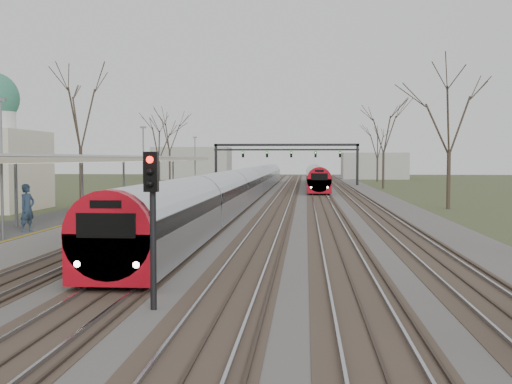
{
  "coord_description": "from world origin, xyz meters",
  "views": [
    {
      "loc": [
        3.08,
        -8.0,
        3.93
      ],
      "look_at": [
        0.24,
        28.73,
        2.0
      ],
      "focal_mm": 45.0,
      "sensor_mm": 36.0,
      "label": 1
    }
  ],
  "objects_px": {
    "train_near": "(248,184)",
    "passenger": "(27,208)",
    "signal_post": "(152,207)",
    "train_far": "(316,176)"
  },
  "relations": [
    {
      "from": "train_near",
      "to": "train_far",
      "type": "relative_size",
      "value": 2.0
    },
    {
      "from": "signal_post",
      "to": "passenger",
      "type": "bearing_deg",
      "value": 129.34
    },
    {
      "from": "passenger",
      "to": "signal_post",
      "type": "xyz_separation_m",
      "value": [
        7.13,
        -8.7,
        0.76
      ]
    },
    {
      "from": "train_far",
      "to": "passenger",
      "type": "distance_m",
      "value": 65.43
    },
    {
      "from": "train_far",
      "to": "signal_post",
      "type": "bearing_deg",
      "value": -94.12
    },
    {
      "from": "train_far",
      "to": "signal_post",
      "type": "height_order",
      "value": "signal_post"
    },
    {
      "from": "train_near",
      "to": "passenger",
      "type": "distance_m",
      "value": 38.35
    },
    {
      "from": "train_near",
      "to": "signal_post",
      "type": "distance_m",
      "value": 46.71
    },
    {
      "from": "train_near",
      "to": "passenger",
      "type": "xyz_separation_m",
      "value": [
        -5.38,
        -37.97,
        0.48
      ]
    },
    {
      "from": "train_near",
      "to": "passenger",
      "type": "bearing_deg",
      "value": -98.07
    }
  ]
}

